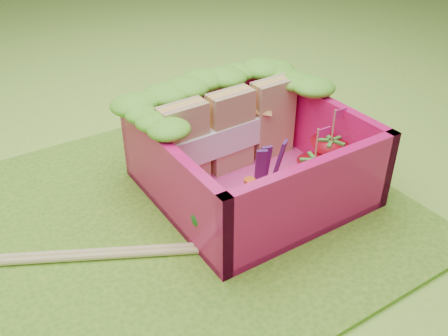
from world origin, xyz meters
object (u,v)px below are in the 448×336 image
chopsticks (45,257)px  strawberry_left (313,175)px  sandwich_stack (231,131)px  strawberry_right (329,159)px  bento_box (252,155)px  broccoli (212,212)px

chopsticks → strawberry_left: bearing=-11.9°
sandwich_stack → strawberry_right: 0.71m
bento_box → sandwich_stack: (0.01, 0.26, 0.06)m
strawberry_left → bento_box: bearing=133.7°
bento_box → strawberry_right: 0.55m
bento_box → chopsticks: size_ratio=0.63×
broccoli → chopsticks: 1.00m
sandwich_stack → strawberry_right: (0.49, -0.49, -0.14)m
sandwich_stack → broccoli: sandwich_stack is taller
bento_box → broccoli: bearing=-148.0°
sandwich_stack → strawberry_right: bearing=-44.8°
sandwich_stack → broccoli: bearing=-131.6°
strawberry_right → chopsticks: bearing=171.6°
strawberry_left → chopsticks: 1.75m
sandwich_stack → chopsticks: sandwich_stack is taller
bento_box → strawberry_left: bearing=-46.3°
strawberry_left → strawberry_right: 0.22m
strawberry_left → strawberry_right: size_ratio=0.91×
sandwich_stack → chopsticks: size_ratio=0.52×
bento_box → strawberry_right: (0.50, -0.23, -0.08)m
strawberry_right → broccoli: bearing=-174.7°
bento_box → broccoli: bento_box is taller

